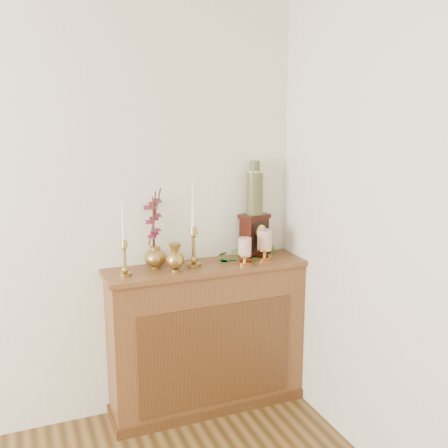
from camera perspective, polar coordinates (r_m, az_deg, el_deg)
name	(u,v)px	position (r m, az deg, el deg)	size (l,w,h in m)	color
console_shelf	(208,341)	(3.33, -1.76, -12.59)	(1.24, 0.34, 0.93)	brown
candlestick_left	(124,252)	(2.96, -10.80, -2.98)	(0.07, 0.07, 0.42)	#A48541
candlestick_center	(193,240)	(3.08, -3.36, -1.73)	(0.08, 0.08, 0.50)	#A48541
bud_vase	(175,258)	(3.00, -5.35, -3.70)	(0.10, 0.10, 0.17)	#A48541
ginger_jar	(154,231)	(3.09, -7.65, -0.74)	(0.20, 0.21, 0.48)	#A48541
pillar_candle_left	(245,249)	(3.14, 2.26, -2.79)	(0.09, 0.09, 0.17)	#DA994C
pillar_candle_right	(264,243)	(3.25, 4.43, -2.07)	(0.10, 0.10, 0.20)	#DA994C
ivy_garland	(245,258)	(3.24, 2.30, -3.73)	(0.45, 0.21, 0.08)	#316626
mantel_clock	(254,235)	(3.34, 3.33, -1.21)	(0.21, 0.17, 0.27)	black
ceramic_vase	(255,190)	(3.29, 3.36, 3.67)	(0.10, 0.10, 0.34)	#1B3729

